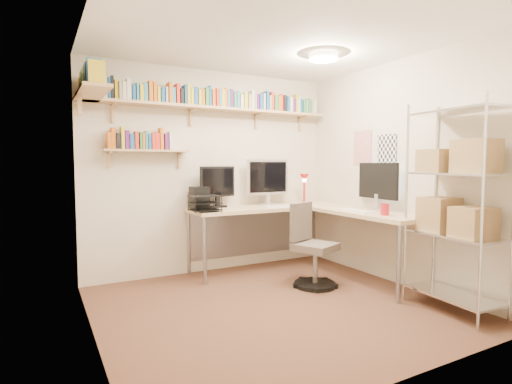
# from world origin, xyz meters

# --- Properties ---
(ground) EXTENTS (3.20, 3.20, 0.00)m
(ground) POSITION_xyz_m (0.00, 0.00, 0.00)
(ground) COLOR #4E3521
(ground) RESTS_ON ground
(room_shell) EXTENTS (3.24, 3.04, 2.52)m
(room_shell) POSITION_xyz_m (0.00, 0.00, 1.55)
(room_shell) COLOR beige
(room_shell) RESTS_ON ground
(wall_shelves) EXTENTS (3.12, 1.09, 0.80)m
(wall_shelves) POSITION_xyz_m (-0.42, 1.30, 2.03)
(wall_shelves) COLOR tan
(wall_shelves) RESTS_ON ground
(corner_desk) EXTENTS (2.17, 2.11, 1.41)m
(corner_desk) POSITION_xyz_m (0.70, 0.94, 0.80)
(corner_desk) COLOR #C9B482
(corner_desk) RESTS_ON ground
(office_chair) EXTENTS (0.53, 0.54, 0.92)m
(office_chair) POSITION_xyz_m (0.68, 0.35, 0.39)
(office_chair) COLOR black
(office_chair) RESTS_ON ground
(wire_rack) EXTENTS (0.48, 0.86, 1.92)m
(wire_rack) POSITION_xyz_m (1.36, -0.89, 1.08)
(wire_rack) COLOR silver
(wire_rack) RESTS_ON ground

